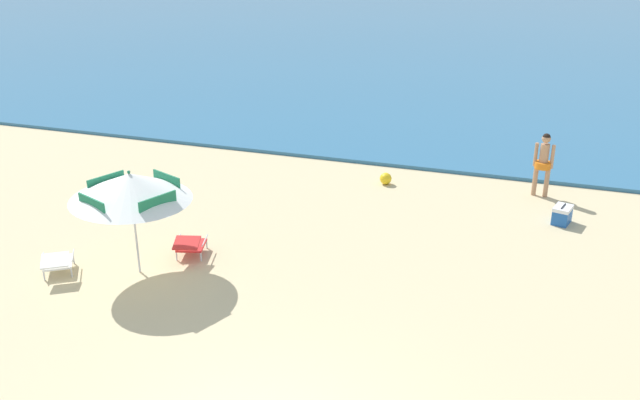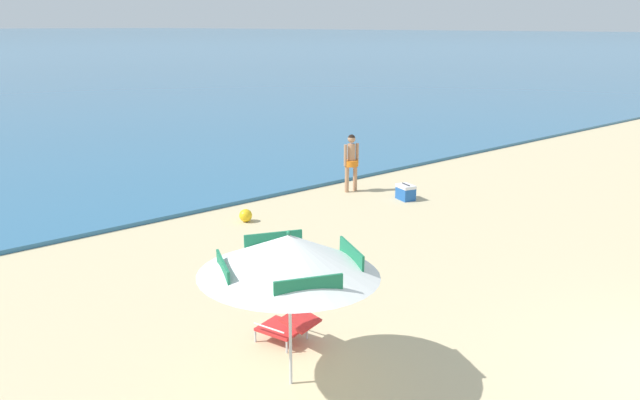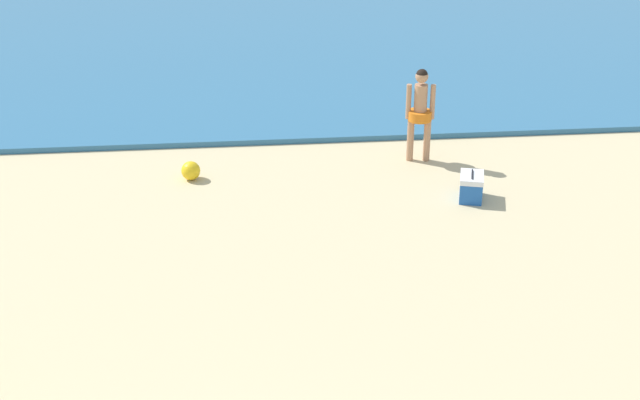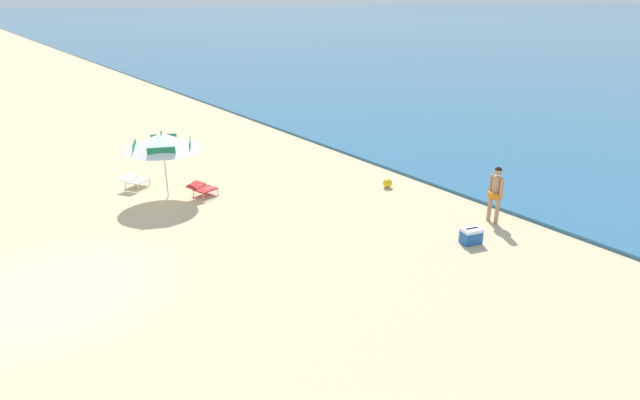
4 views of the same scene
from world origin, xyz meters
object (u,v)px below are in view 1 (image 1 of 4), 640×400
object	(u,v)px
lounge_chair_beside_umbrella	(57,262)
person_standing_near_shore	(544,160)
beach_umbrella_striped_main	(130,187)
cooler_box	(562,215)
lounge_chair_under_umbrella	(190,244)
beach_ball	(386,179)

from	to	relation	value
lounge_chair_beside_umbrella	person_standing_near_shore	xyz separation A→B (m)	(8.58, 7.11, 0.64)
lounge_chair_beside_umbrella	person_standing_near_shore	world-z (taller)	person_standing_near_shore
beach_umbrella_striped_main	cooler_box	xyz separation A→B (m)	(7.70, 4.98, -1.56)
lounge_chair_under_umbrella	person_standing_near_shore	distance (m)	8.68
beach_umbrella_striped_main	beach_ball	bearing A→B (deg)	60.86
person_standing_near_shore	beach_ball	distance (m)	3.87
beach_umbrella_striped_main	lounge_chair_beside_umbrella	size ratio (longest dim) A/B	2.28
lounge_chair_under_umbrella	cooler_box	distance (m)	8.18
lounge_chair_beside_umbrella	cooler_box	world-z (taller)	lounge_chair_beside_umbrella
lounge_chair_beside_umbrella	beach_umbrella_striped_main	bearing A→B (deg)	22.55
lounge_chair_beside_umbrella	beach_ball	distance (m)	8.24
beach_umbrella_striped_main	lounge_chair_beside_umbrella	xyz separation A→B (m)	(-1.41, -0.58, -1.49)
cooler_box	lounge_chair_beside_umbrella	bearing A→B (deg)	-148.57
person_standing_near_shore	beach_umbrella_striped_main	bearing A→B (deg)	-137.70
lounge_chair_under_umbrella	cooler_box	world-z (taller)	lounge_chair_under_umbrella
lounge_chair_under_umbrella	cooler_box	bearing A→B (deg)	30.13
beach_umbrella_striped_main	person_standing_near_shore	size ratio (longest dim) A/B	1.43
beach_umbrella_striped_main	cooler_box	world-z (taller)	beach_umbrella_striped_main
beach_umbrella_striped_main	person_standing_near_shore	world-z (taller)	beach_umbrella_striped_main
beach_umbrella_striped_main	beach_ball	size ratio (longest dim) A/B	7.44
beach_umbrella_striped_main	lounge_chair_under_umbrella	bearing A→B (deg)	54.46
person_standing_near_shore	cooler_box	bearing A→B (deg)	-71.33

